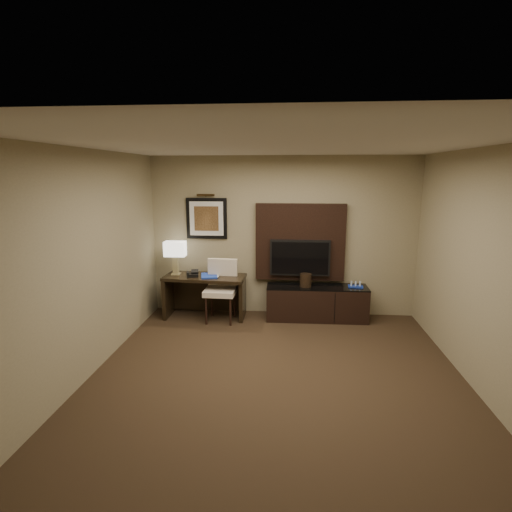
# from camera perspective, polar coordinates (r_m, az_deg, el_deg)

# --- Properties ---
(floor) EXTENTS (4.50, 5.00, 0.01)m
(floor) POSITION_cam_1_polar(r_m,az_deg,el_deg) (4.88, 2.85, -17.95)
(floor) COLOR black
(floor) RESTS_ON ground
(ceiling) EXTENTS (4.50, 5.00, 0.01)m
(ceiling) POSITION_cam_1_polar(r_m,az_deg,el_deg) (4.25, 3.23, 15.60)
(ceiling) COLOR silver
(ceiling) RESTS_ON wall_back
(wall_back) EXTENTS (4.50, 0.01, 2.70)m
(wall_back) POSITION_cam_1_polar(r_m,az_deg,el_deg) (6.82, 3.80, 2.78)
(wall_back) COLOR gray
(wall_back) RESTS_ON floor
(wall_front) EXTENTS (4.50, 0.01, 2.70)m
(wall_front) POSITION_cam_1_polar(r_m,az_deg,el_deg) (2.04, 0.29, -19.68)
(wall_front) COLOR gray
(wall_front) RESTS_ON floor
(wall_left) EXTENTS (0.01, 5.00, 2.70)m
(wall_left) POSITION_cam_1_polar(r_m,az_deg,el_deg) (4.98, -23.81, -1.58)
(wall_left) COLOR gray
(wall_left) RESTS_ON floor
(wall_right) EXTENTS (0.01, 5.00, 2.70)m
(wall_right) POSITION_cam_1_polar(r_m,az_deg,el_deg) (4.85, 30.67, -2.59)
(wall_right) COLOR gray
(wall_right) RESTS_ON floor
(desk) EXTENTS (1.38, 0.66, 0.72)m
(desk) POSITION_cam_1_polar(r_m,az_deg,el_deg) (6.86, -7.28, -5.74)
(desk) COLOR black
(desk) RESTS_ON floor
(credenza) EXTENTS (1.67, 0.49, 0.57)m
(credenza) POSITION_cam_1_polar(r_m,az_deg,el_deg) (6.79, 8.66, -6.62)
(credenza) COLOR black
(credenza) RESTS_ON floor
(tv_wall_panel) EXTENTS (1.50, 0.12, 1.30)m
(tv_wall_panel) POSITION_cam_1_polar(r_m,az_deg,el_deg) (6.78, 6.32, 1.99)
(tv_wall_panel) COLOR black
(tv_wall_panel) RESTS_ON wall_back
(tv) EXTENTS (1.00, 0.08, 0.60)m
(tv) POSITION_cam_1_polar(r_m,az_deg,el_deg) (6.73, 6.29, -0.25)
(tv) COLOR black
(tv) RESTS_ON tv_wall_panel
(artwork) EXTENTS (0.70, 0.04, 0.70)m
(artwork) POSITION_cam_1_polar(r_m,az_deg,el_deg) (6.91, -7.05, 5.35)
(artwork) COLOR black
(artwork) RESTS_ON wall_back
(picture_light) EXTENTS (0.04, 0.04, 0.30)m
(picture_light) POSITION_cam_1_polar(r_m,az_deg,el_deg) (6.84, -7.21, 8.64)
(picture_light) COLOR #412D14
(picture_light) RESTS_ON wall_back
(desk_chair) EXTENTS (0.51, 0.59, 1.04)m
(desk_chair) POSITION_cam_1_polar(r_m,az_deg,el_deg) (6.60, -5.11, -4.96)
(desk_chair) COLOR #F0DFC8
(desk_chair) RESTS_ON floor
(table_lamp) EXTENTS (0.37, 0.24, 0.56)m
(table_lamp) POSITION_cam_1_polar(r_m,az_deg,el_deg) (6.87, -11.43, -0.35)
(table_lamp) COLOR tan
(table_lamp) RESTS_ON desk
(desk_phone) EXTENTS (0.22, 0.21, 0.09)m
(desk_phone) POSITION_cam_1_polar(r_m,az_deg,el_deg) (6.74, -9.04, -2.51)
(desk_phone) COLOR black
(desk_phone) RESTS_ON desk
(blue_folder) EXTENTS (0.33, 0.40, 0.02)m
(blue_folder) POSITION_cam_1_polar(r_m,az_deg,el_deg) (6.72, -6.70, -2.80)
(blue_folder) COLOR #1A39AD
(blue_folder) RESTS_ON desk
(book) EXTENTS (0.16, 0.02, 0.21)m
(book) POSITION_cam_1_polar(r_m,az_deg,el_deg) (6.68, -6.63, -2.06)
(book) COLOR #C6B09B
(book) RESTS_ON desk
(ice_bucket) EXTENTS (0.20, 0.20, 0.22)m
(ice_bucket) POSITION_cam_1_polar(r_m,az_deg,el_deg) (6.64, 7.10, -3.45)
(ice_bucket) COLOR black
(ice_bucket) RESTS_ON credenza
(minibar_tray) EXTENTS (0.25, 0.16, 0.09)m
(minibar_tray) POSITION_cam_1_polar(r_m,az_deg,el_deg) (6.77, 14.05, -3.98)
(minibar_tray) COLOR #18319C
(minibar_tray) RESTS_ON credenza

